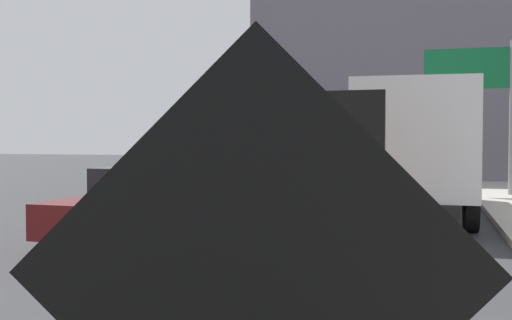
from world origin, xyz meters
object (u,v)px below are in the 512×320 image
object	(u,v)px
roadwork_sign	(256,288)
pickup_car	(151,202)
arrow_board_trailer	(334,229)
box_truck	(413,147)
highway_guide_sign	(486,91)
traffic_cone_mid_lane	(308,281)

from	to	relation	value
roadwork_sign	pickup_car	distance (m)	10.06
arrow_board_trailer	pickup_car	distance (m)	3.91
arrow_board_trailer	pickup_car	size ratio (longest dim) A/B	0.55
box_truck	highway_guide_sign	world-z (taller)	highway_guide_sign
arrow_board_trailer	box_truck	distance (m)	5.76
roadwork_sign	highway_guide_sign	size ratio (longest dim) A/B	0.47
highway_guide_sign	traffic_cone_mid_lane	bearing A→B (deg)	-102.32
arrow_board_trailer	pickup_car	xyz separation A→B (m)	(-3.74, 1.10, 0.22)
pickup_car	arrow_board_trailer	bearing A→B (deg)	-16.37
roadwork_sign	pickup_car	world-z (taller)	roadwork_sign
arrow_board_trailer	traffic_cone_mid_lane	world-z (taller)	arrow_board_trailer
box_truck	traffic_cone_mid_lane	distance (m)	8.75
roadwork_sign	traffic_cone_mid_lane	bearing A→B (deg)	98.79
traffic_cone_mid_lane	roadwork_sign	bearing A→B (deg)	-81.21
highway_guide_sign	traffic_cone_mid_lane	size ratio (longest dim) A/B	6.82
traffic_cone_mid_lane	box_truck	bearing A→B (deg)	83.75
roadwork_sign	highway_guide_sign	distance (m)	18.97
box_truck	pickup_car	distance (m)	6.64
box_truck	roadwork_sign	bearing A→B (deg)	-90.91
traffic_cone_mid_lane	highway_guide_sign	bearing A→B (deg)	77.68
highway_guide_sign	traffic_cone_mid_lane	world-z (taller)	highway_guide_sign
arrow_board_trailer	traffic_cone_mid_lane	size ratio (longest dim) A/B	3.68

